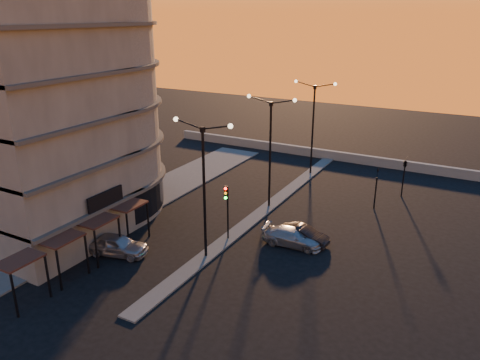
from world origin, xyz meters
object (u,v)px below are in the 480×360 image
at_px(car_hatchback, 117,245).
at_px(car_sedan, 303,235).
at_px(car_wagon, 293,237).
at_px(traffic_light_main, 227,204).
at_px(streetlamp_mid, 270,144).

distance_m(car_hatchback, car_sedan, 13.15).
bearing_deg(car_hatchback, car_sedan, -67.81).
bearing_deg(car_hatchback, car_wagon, -69.24).
xyz_separation_m(traffic_light_main, car_hatchback, (-5.57, -5.49, -2.15)).
relative_size(car_hatchback, car_sedan, 1.15).
height_order(car_sedan, car_wagon, car_wagon).
height_order(traffic_light_main, car_wagon, traffic_light_main).
bearing_deg(car_wagon, streetlamp_mid, 35.29).
distance_m(streetlamp_mid, car_hatchback, 14.62).
xyz_separation_m(car_hatchback, car_wagon, (10.07, 7.07, -0.10)).
distance_m(streetlamp_mid, car_sedan, 8.53).
relative_size(streetlamp_mid, traffic_light_main, 2.24).
height_order(car_hatchback, car_sedan, car_hatchback).
relative_size(car_sedan, car_wagon, 0.86).
xyz_separation_m(streetlamp_mid, car_hatchback, (-5.57, -12.61, -4.86)).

